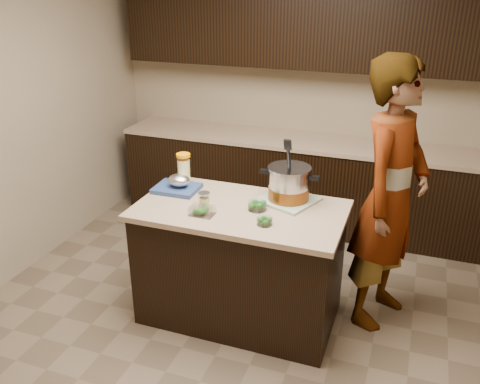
% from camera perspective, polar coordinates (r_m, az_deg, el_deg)
% --- Properties ---
extents(ground_plane, '(4.00, 4.00, 0.00)m').
position_cam_1_polar(ground_plane, '(4.01, 0.00, -13.49)').
color(ground_plane, brown).
rests_on(ground_plane, ground).
extents(room_shell, '(4.04, 4.04, 2.72)m').
position_cam_1_polar(room_shell, '(3.28, 0.00, 11.20)').
color(room_shell, tan).
rests_on(room_shell, ground).
extents(back_cabinets, '(3.60, 0.63, 2.33)m').
position_cam_1_polar(back_cabinets, '(5.10, 6.72, 6.50)').
color(back_cabinets, black).
rests_on(back_cabinets, ground).
extents(island, '(1.46, 0.81, 0.90)m').
position_cam_1_polar(island, '(3.76, 0.00, -7.97)').
color(island, black).
rests_on(island, ground).
extents(dish_towel, '(0.47, 0.47, 0.02)m').
position_cam_1_polar(dish_towel, '(3.66, 5.45, -0.87)').
color(dish_towel, '#608E64').
rests_on(dish_towel, island).
extents(stock_pot, '(0.43, 0.31, 0.44)m').
position_cam_1_polar(stock_pot, '(3.62, 5.52, 0.74)').
color(stock_pot, '#B7B7BC').
rests_on(stock_pot, dish_towel).
extents(lemonade_pitcher, '(0.14, 0.14, 0.26)m').
position_cam_1_polar(lemonade_pitcher, '(3.89, -6.32, 2.32)').
color(lemonade_pitcher, '#F0E993').
rests_on(lemonade_pitcher, island).
extents(mason_jar, '(0.09, 0.09, 0.13)m').
position_cam_1_polar(mason_jar, '(3.51, -4.03, -1.06)').
color(mason_jar, '#F0E993').
rests_on(mason_jar, island).
extents(broccoli_tub_left, '(0.17, 0.17, 0.06)m').
position_cam_1_polar(broccoli_tub_left, '(3.51, 1.95, -1.58)').
color(broccoli_tub_left, silver).
rests_on(broccoli_tub_left, island).
extents(broccoli_tub_right, '(0.12, 0.12, 0.05)m').
position_cam_1_polar(broccoli_tub_right, '(3.31, 2.78, -3.33)').
color(broccoli_tub_right, silver).
rests_on(broccoli_tub_right, island).
extents(broccoli_tub_rect, '(0.16, 0.12, 0.06)m').
position_cam_1_polar(broccoli_tub_rect, '(3.45, -4.25, -2.15)').
color(broccoli_tub_rect, silver).
rests_on(broccoli_tub_rect, island).
extents(blue_tray, '(0.33, 0.27, 0.12)m').
position_cam_1_polar(blue_tray, '(3.84, -7.01, 0.75)').
color(blue_tray, navy).
rests_on(blue_tray, island).
extents(person, '(0.67, 0.83, 1.95)m').
position_cam_1_polar(person, '(3.68, 16.54, -0.51)').
color(person, gray).
rests_on(person, ground).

